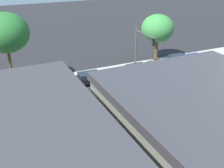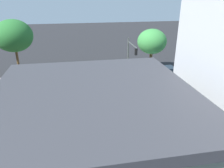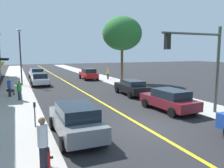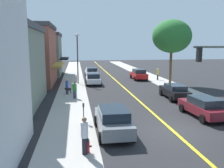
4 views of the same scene
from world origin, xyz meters
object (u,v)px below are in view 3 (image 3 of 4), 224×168
at_px(maroon_sedan_right_curb, 169,100).
at_px(grey_sedan_left_curb, 76,120).
at_px(red_sedan_right_curb, 89,74).
at_px(pedestrian_blue_shirt, 9,87).
at_px(pedestrian_green_shirt, 19,90).
at_px(small_dog, 11,91).
at_px(black_sedan_right_curb, 132,87).
at_px(street_tree_left_near, 122,34).
at_px(traffic_light_mast, 201,56).
at_px(fire_hydrant, 47,157).
at_px(silver_sedan_left_curb, 37,73).
at_px(white_sedan_left_curb, 40,79).
at_px(pedestrian_yellow_shirt, 108,73).
at_px(parking_meter, 35,111).
at_px(street_lamp, 20,51).
at_px(pedestrian_white_shirt, 43,142).

distance_m(maroon_sedan_right_curb, grey_sedan_left_curb, 7.41).
xyz_separation_m(red_sedan_right_curb, pedestrian_blue_shirt, (-10.49, -9.80, 0.06)).
height_order(pedestrian_green_shirt, small_dog, pedestrian_green_shirt).
distance_m(grey_sedan_left_curb, black_sedan_right_curb, 11.22).
relative_size(street_tree_left_near, small_dog, 10.78).
bearing_deg(traffic_light_mast, black_sedan_right_curb, -83.68).
relative_size(fire_hydrant, silver_sedan_left_curb, 0.16).
xyz_separation_m(traffic_light_mast, grey_sedan_left_curb, (-8.29, -0.76, -2.92)).
bearing_deg(maroon_sedan_right_curb, white_sedan_left_curb, 20.65).
distance_m(street_tree_left_near, white_sedan_left_curb, 11.68).
height_order(maroon_sedan_right_curb, pedestrian_green_shirt, pedestrian_green_shirt).
bearing_deg(grey_sedan_left_curb, pedestrian_yellow_shirt, -25.63).
xyz_separation_m(fire_hydrant, pedestrian_yellow_shirt, (11.74, 23.41, 0.60)).
bearing_deg(red_sedan_right_curb, pedestrian_green_shirt, 141.38).
bearing_deg(small_dog, white_sedan_left_curb, -151.82).
bearing_deg(red_sedan_right_curb, silver_sedan_left_curb, 63.79).
distance_m(parking_meter, street_lamp, 17.31).
relative_size(street_lamp, white_sedan_left_curb, 1.54).
bearing_deg(pedestrian_blue_shirt, pedestrian_white_shirt, -15.64).
bearing_deg(fire_hydrant, street_lamp, 90.60).
xyz_separation_m(parking_meter, maroon_sedan_right_curb, (8.75, -0.01, -0.11)).
height_order(parking_meter, traffic_light_mast, traffic_light_mast).
relative_size(maroon_sedan_right_curb, pedestrian_green_shirt, 2.70).
bearing_deg(parking_meter, white_sedan_left_curb, 83.62).
relative_size(grey_sedan_left_curb, white_sedan_left_curb, 1.06).
relative_size(red_sedan_right_curb, pedestrian_yellow_shirt, 2.39).
xyz_separation_m(maroon_sedan_right_curb, white_sedan_left_curb, (-6.96, 16.05, 0.00)).
relative_size(traffic_light_mast, pedestrian_green_shirt, 3.37).
height_order(grey_sedan_left_curb, white_sedan_left_curb, grey_sedan_left_curb).
relative_size(white_sedan_left_curb, black_sedan_right_curb, 0.96).
height_order(traffic_light_mast, pedestrian_white_shirt, traffic_light_mast).
bearing_deg(grey_sedan_left_curb, maroon_sedan_right_curb, -72.32).
distance_m(parking_meter, red_sedan_right_curb, 21.59).
bearing_deg(street_tree_left_near, grey_sedan_left_curb, -121.92).
xyz_separation_m(grey_sedan_left_curb, pedestrian_white_shirt, (-1.79, -2.61, 0.17)).
bearing_deg(pedestrian_green_shirt, street_lamp, 160.23).
relative_size(fire_hydrant, red_sedan_right_curb, 0.18).
height_order(parking_meter, street_lamp, street_lamp).
xyz_separation_m(grey_sedan_left_curb, black_sedan_right_curb, (7.44, 8.41, -0.06)).
distance_m(silver_sedan_left_curb, pedestrian_white_shirt, 28.09).
bearing_deg(street_lamp, silver_sedan_left_curb, 69.98).
bearing_deg(pedestrian_white_shirt, red_sedan_right_curb, -139.60).
relative_size(parking_meter, red_sedan_right_curb, 0.32).
relative_size(traffic_light_mast, maroon_sedan_right_curb, 1.25).
xyz_separation_m(fire_hydrant, small_dog, (-1.37, 15.15, 0.03)).
relative_size(street_tree_left_near, parking_meter, 6.27).
height_order(street_tree_left_near, traffic_light_mast, street_tree_left_near).
relative_size(fire_hydrant, parking_meter, 0.56).
distance_m(pedestrian_white_shirt, small_dog, 15.36).
height_order(fire_hydrant, pedestrian_green_shirt, pedestrian_green_shirt).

